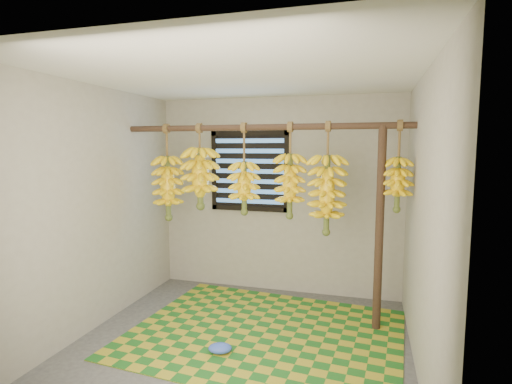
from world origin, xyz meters
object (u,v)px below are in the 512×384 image
(support_post, at_px, (379,230))
(banana_bunch_e, at_px, (327,195))
(banana_bunch_b, at_px, (200,178))
(banana_bunch_f, at_px, (398,184))
(woven_mat, at_px, (265,333))
(banana_bunch_c, at_px, (244,188))
(banana_bunch_a, at_px, (168,188))
(plastic_bag, at_px, (220,348))
(banana_bunch_d, at_px, (290,186))

(support_post, distance_m, banana_bunch_e, 0.61)
(banana_bunch_b, height_order, banana_bunch_f, same)
(woven_mat, relative_size, banana_bunch_c, 2.65)
(support_post, height_order, banana_bunch_b, banana_bunch_b)
(banana_bunch_a, bearing_deg, banana_bunch_b, 0.00)
(plastic_bag, height_order, banana_bunch_f, banana_bunch_f)
(plastic_bag, bearing_deg, banana_bunch_a, 136.97)
(banana_bunch_f, bearing_deg, woven_mat, -161.21)
(plastic_bag, xyz_separation_m, banana_bunch_d, (0.43, 0.88, 1.35))
(banana_bunch_c, bearing_deg, woven_mat, -50.49)
(support_post, xyz_separation_m, banana_bunch_d, (-0.88, 0.00, 0.41))
(woven_mat, xyz_separation_m, plastic_bag, (-0.28, -0.48, 0.05))
(banana_bunch_b, relative_size, banana_bunch_e, 0.81)
(banana_bunch_b, bearing_deg, support_post, 0.00)
(support_post, height_order, banana_bunch_e, banana_bunch_e)
(banana_bunch_a, bearing_deg, woven_mat, -18.27)
(banana_bunch_c, distance_m, banana_bunch_f, 1.52)
(woven_mat, height_order, banana_bunch_a, banana_bunch_a)
(banana_bunch_a, height_order, banana_bunch_b, same)
(woven_mat, relative_size, banana_bunch_f, 2.93)
(woven_mat, distance_m, banana_bunch_e, 1.48)
(woven_mat, distance_m, banana_bunch_f, 1.92)
(support_post, distance_m, plastic_bag, 1.85)
(plastic_bag, bearing_deg, banana_bunch_c, 93.62)
(woven_mat, bearing_deg, banana_bunch_e, 37.43)
(banana_bunch_e, bearing_deg, banana_bunch_b, -180.00)
(banana_bunch_a, xyz_separation_m, banana_bunch_c, (0.89, 0.00, 0.03))
(woven_mat, relative_size, plastic_bag, 12.12)
(plastic_bag, distance_m, banana_bunch_c, 1.59)
(banana_bunch_b, bearing_deg, banana_bunch_e, 0.00)
(support_post, bearing_deg, banana_bunch_d, 180.00)
(banana_bunch_a, bearing_deg, support_post, 0.00)
(woven_mat, xyz_separation_m, banana_bunch_e, (0.53, 0.40, 1.32))
(woven_mat, distance_m, banana_bunch_c, 1.47)
(support_post, xyz_separation_m, banana_bunch_e, (-0.51, 0.00, 0.33))
(banana_bunch_f, bearing_deg, support_post, -180.00)
(banana_bunch_a, relative_size, banana_bunch_c, 1.11)
(banana_bunch_b, distance_m, banana_bunch_f, 2.02)
(support_post, distance_m, woven_mat, 1.49)
(plastic_bag, distance_m, banana_bunch_b, 1.76)
(banana_bunch_a, bearing_deg, banana_bunch_c, 0.00)
(banana_bunch_f, bearing_deg, banana_bunch_d, -180.00)
(banana_bunch_b, bearing_deg, banana_bunch_c, 0.00)
(woven_mat, relative_size, banana_bunch_d, 2.60)
(support_post, bearing_deg, banana_bunch_a, -180.00)
(banana_bunch_c, relative_size, banana_bunch_e, 0.85)
(banana_bunch_a, xyz_separation_m, banana_bunch_f, (2.41, 0.00, 0.10))
(banana_bunch_c, distance_m, banana_bunch_e, 0.86)
(banana_bunch_e, distance_m, banana_bunch_f, 0.67)
(support_post, relative_size, banana_bunch_a, 1.89)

